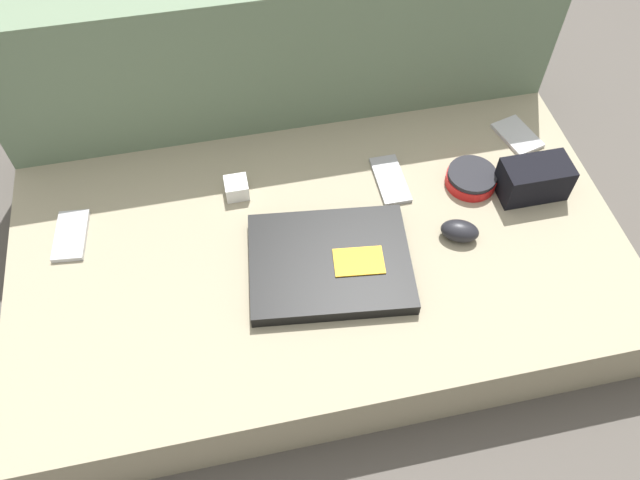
{
  "coord_description": "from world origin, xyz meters",
  "views": [
    {
      "loc": [
        -0.14,
        -0.66,
        1.1
      ],
      "look_at": [
        0.0,
        0.0,
        0.16
      ],
      "focal_mm": 35.0,
      "sensor_mm": 36.0,
      "label": 1
    }
  ],
  "objects_px": {
    "phone_small": "(517,135)",
    "charger_brick": "(237,188)",
    "laptop": "(330,263)",
    "speaker_puck": "(471,178)",
    "computer_mouse": "(460,231)",
    "camera_pouch": "(534,179)",
    "phone_black": "(390,180)",
    "phone_silver": "(71,235)"
  },
  "relations": [
    {
      "from": "speaker_puck",
      "to": "charger_brick",
      "type": "distance_m",
      "value": 0.47
    },
    {
      "from": "camera_pouch",
      "to": "charger_brick",
      "type": "relative_size",
      "value": 2.92
    },
    {
      "from": "speaker_puck",
      "to": "camera_pouch",
      "type": "relative_size",
      "value": 0.77
    },
    {
      "from": "phone_silver",
      "to": "phone_small",
      "type": "xyz_separation_m",
      "value": [
        0.93,
        0.08,
        -0.0
      ]
    },
    {
      "from": "phone_silver",
      "to": "charger_brick",
      "type": "xyz_separation_m",
      "value": [
        0.32,
        0.04,
        0.01
      ]
    },
    {
      "from": "computer_mouse",
      "to": "camera_pouch",
      "type": "xyz_separation_m",
      "value": [
        0.18,
        0.08,
        0.02
      ]
    },
    {
      "from": "laptop",
      "to": "camera_pouch",
      "type": "bearing_deg",
      "value": 19.24
    },
    {
      "from": "phone_black",
      "to": "charger_brick",
      "type": "xyz_separation_m",
      "value": [
        -0.31,
        0.03,
        0.01
      ]
    },
    {
      "from": "phone_small",
      "to": "charger_brick",
      "type": "height_order",
      "value": "charger_brick"
    },
    {
      "from": "phone_black",
      "to": "charger_brick",
      "type": "bearing_deg",
      "value": 174.52
    },
    {
      "from": "laptop",
      "to": "computer_mouse",
      "type": "distance_m",
      "value": 0.25
    },
    {
      "from": "phone_silver",
      "to": "phone_small",
      "type": "distance_m",
      "value": 0.93
    },
    {
      "from": "laptop",
      "to": "phone_black",
      "type": "relative_size",
      "value": 2.51
    },
    {
      "from": "speaker_puck",
      "to": "camera_pouch",
      "type": "height_order",
      "value": "camera_pouch"
    },
    {
      "from": "laptop",
      "to": "phone_small",
      "type": "distance_m",
      "value": 0.53
    },
    {
      "from": "computer_mouse",
      "to": "speaker_puck",
      "type": "height_order",
      "value": "computer_mouse"
    },
    {
      "from": "phone_silver",
      "to": "phone_small",
      "type": "height_order",
      "value": "phone_silver"
    },
    {
      "from": "phone_silver",
      "to": "phone_black",
      "type": "height_order",
      "value": "phone_silver"
    },
    {
      "from": "speaker_puck",
      "to": "phone_small",
      "type": "relative_size",
      "value": 0.87
    },
    {
      "from": "laptop",
      "to": "phone_black",
      "type": "bearing_deg",
      "value": 54.18
    },
    {
      "from": "camera_pouch",
      "to": "charger_brick",
      "type": "height_order",
      "value": "camera_pouch"
    },
    {
      "from": "phone_black",
      "to": "phone_silver",
      "type": "bearing_deg",
      "value": -178.74
    },
    {
      "from": "phone_small",
      "to": "camera_pouch",
      "type": "distance_m",
      "value": 0.16
    },
    {
      "from": "phone_silver",
      "to": "phone_small",
      "type": "relative_size",
      "value": 1.03
    },
    {
      "from": "phone_black",
      "to": "computer_mouse",
      "type": "bearing_deg",
      "value": -60.87
    },
    {
      "from": "laptop",
      "to": "phone_black",
      "type": "height_order",
      "value": "laptop"
    },
    {
      "from": "laptop",
      "to": "camera_pouch",
      "type": "distance_m",
      "value": 0.44
    },
    {
      "from": "phone_silver",
      "to": "phone_small",
      "type": "bearing_deg",
      "value": 10.74
    },
    {
      "from": "laptop",
      "to": "camera_pouch",
      "type": "height_order",
      "value": "camera_pouch"
    },
    {
      "from": "computer_mouse",
      "to": "charger_brick",
      "type": "distance_m",
      "value": 0.44
    },
    {
      "from": "laptop",
      "to": "phone_small",
      "type": "relative_size",
      "value": 2.71
    },
    {
      "from": "speaker_puck",
      "to": "computer_mouse",
      "type": "bearing_deg",
      "value": -118.95
    },
    {
      "from": "laptop",
      "to": "computer_mouse",
      "type": "xyz_separation_m",
      "value": [
        0.25,
        0.02,
        0.01
      ]
    },
    {
      "from": "speaker_puck",
      "to": "charger_brick",
      "type": "height_order",
      "value": "charger_brick"
    },
    {
      "from": "phone_small",
      "to": "charger_brick",
      "type": "xyz_separation_m",
      "value": [
        -0.61,
        -0.04,
        0.01
      ]
    },
    {
      "from": "laptop",
      "to": "camera_pouch",
      "type": "xyz_separation_m",
      "value": [
        0.43,
        0.09,
        0.02
      ]
    },
    {
      "from": "laptop",
      "to": "phone_silver",
      "type": "relative_size",
      "value": 2.64
    },
    {
      "from": "computer_mouse",
      "to": "speaker_puck",
      "type": "relative_size",
      "value": 0.83
    },
    {
      "from": "speaker_puck",
      "to": "phone_black",
      "type": "relative_size",
      "value": 0.81
    },
    {
      "from": "phone_small",
      "to": "laptop",
      "type": "bearing_deg",
      "value": -167.28
    },
    {
      "from": "laptop",
      "to": "speaker_puck",
      "type": "height_order",
      "value": "speaker_puck"
    },
    {
      "from": "phone_silver",
      "to": "camera_pouch",
      "type": "height_order",
      "value": "camera_pouch"
    }
  ]
}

